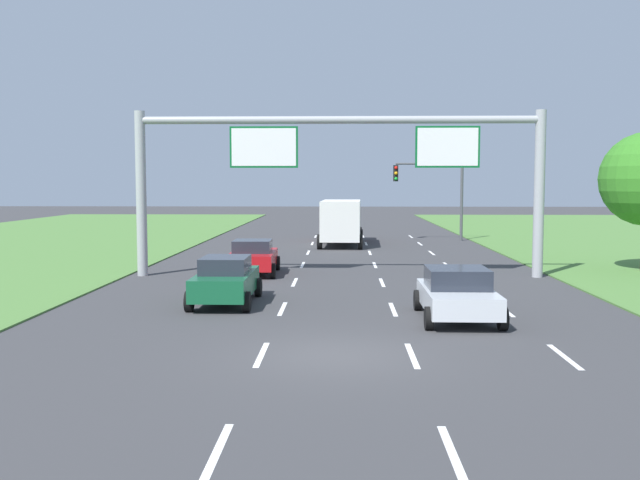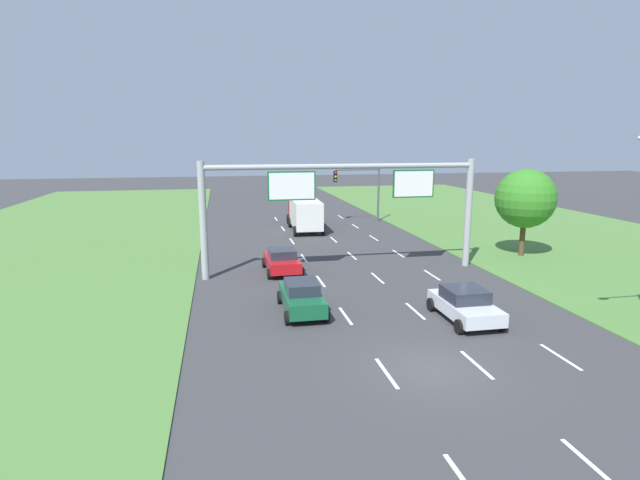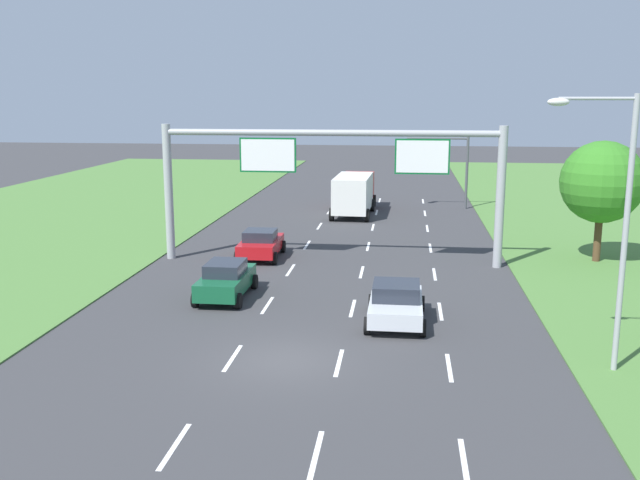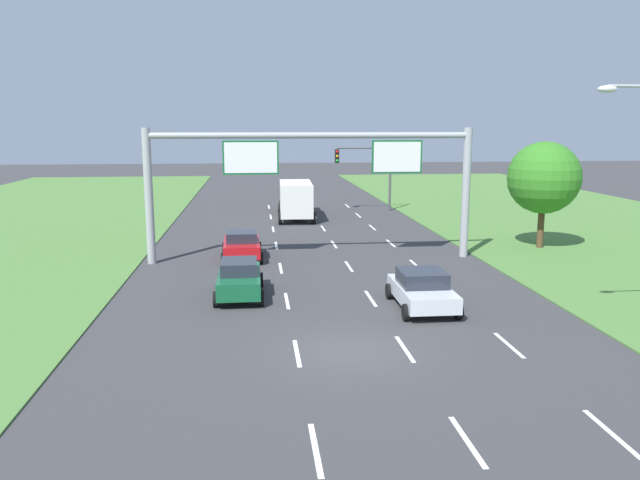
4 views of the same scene
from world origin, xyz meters
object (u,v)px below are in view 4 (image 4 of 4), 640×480
(traffic_light_mast, at_px, (367,165))
(car_near_red, at_px, (422,289))
(car_lead_silver, at_px, (239,278))
(box_truck, at_px, (295,197))
(roadside_tree_mid, at_px, (544,178))
(sign_gantry, at_px, (314,169))
(car_mid_lane, at_px, (242,245))

(traffic_light_mast, bearing_deg, car_near_red, -95.90)
(car_lead_silver, height_order, box_truck, box_truck)
(roadside_tree_mid, bearing_deg, traffic_light_mast, 112.96)
(box_truck, bearing_deg, sign_gantry, -88.19)
(car_mid_lane, height_order, roadside_tree_mid, roadside_tree_mid)
(roadside_tree_mid, bearing_deg, sign_gantry, -172.70)
(car_lead_silver, bearing_deg, box_truck, 80.44)
(car_near_red, height_order, traffic_light_mast, traffic_light_mast)
(car_lead_silver, distance_m, traffic_light_mast, 27.72)
(car_near_red, bearing_deg, box_truck, 97.98)
(box_truck, bearing_deg, car_mid_lane, -102.81)
(car_near_red, xyz_separation_m, car_mid_lane, (-7.23, 10.06, -0.01))
(box_truck, distance_m, roadside_tree_mid, 19.37)
(car_mid_lane, xyz_separation_m, roadside_tree_mid, (17.34, 1.07, 3.38))
(sign_gantry, height_order, roadside_tree_mid, sign_gantry)
(roadside_tree_mid, bearing_deg, car_near_red, -132.22)
(car_near_red, bearing_deg, sign_gantry, 110.06)
(sign_gantry, relative_size, roadside_tree_mid, 2.77)
(car_near_red, xyz_separation_m, box_truck, (-3.34, 24.85, 0.82))
(car_near_red, bearing_deg, traffic_light_mast, 84.43)
(car_lead_silver, distance_m, car_mid_lane, 7.56)
(car_near_red, relative_size, roadside_tree_mid, 0.66)
(sign_gantry, distance_m, roadside_tree_mid, 13.61)
(sign_gantry, height_order, traffic_light_mast, sign_gantry)
(box_truck, distance_m, sign_gantry, 15.78)
(box_truck, relative_size, roadside_tree_mid, 1.30)
(box_truck, height_order, sign_gantry, sign_gantry)
(box_truck, relative_size, sign_gantry, 0.47)
(car_near_red, xyz_separation_m, car_lead_silver, (-7.20, 2.50, 0.02))
(car_lead_silver, relative_size, sign_gantry, 0.24)
(car_mid_lane, relative_size, sign_gantry, 0.23)
(roadside_tree_mid, bearing_deg, car_lead_silver, -153.48)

